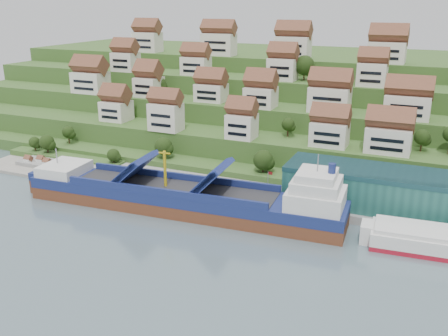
% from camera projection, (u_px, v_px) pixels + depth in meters
% --- Properties ---
extents(ground, '(300.00, 300.00, 0.00)m').
position_uv_depth(ground, '(191.00, 210.00, 133.36)').
color(ground, slate).
rests_on(ground, ground).
extents(quay, '(180.00, 14.00, 2.20)m').
position_uv_depth(quay, '(280.00, 198.00, 138.45)').
color(quay, gray).
rests_on(quay, ground).
extents(pebble_beach, '(45.00, 20.00, 1.00)m').
position_uv_depth(pebble_beach, '(52.00, 167.00, 165.59)').
color(pebble_beach, gray).
rests_on(pebble_beach, ground).
extents(hillside, '(260.00, 128.00, 31.00)m').
position_uv_depth(hillside, '(298.00, 102.00, 219.87)').
color(hillside, '#2D4C1E').
rests_on(hillside, ground).
extents(hillside_village, '(154.66, 64.11, 29.05)m').
position_uv_depth(hillside_village, '(279.00, 84.00, 177.51)').
color(hillside_village, silver).
rests_on(hillside_village, ground).
extents(hillside_trees, '(137.16, 61.81, 30.95)m').
position_uv_depth(hillside_trees, '(239.00, 109.00, 170.98)').
color(hillside_trees, '#223913').
rests_on(hillside_trees, ground).
extents(warehouse, '(60.00, 15.00, 10.00)m').
position_uv_depth(warehouse, '(404.00, 192.00, 126.11)').
color(warehouse, '#215B53').
rests_on(warehouse, quay).
extents(flagpole, '(1.28, 0.16, 8.00)m').
position_uv_depth(flagpole, '(268.00, 183.00, 132.97)').
color(flagpole, gray).
rests_on(flagpole, quay).
extents(beach_huts, '(14.40, 3.70, 2.20)m').
position_uv_depth(beach_huts, '(44.00, 163.00, 164.75)').
color(beach_huts, white).
rests_on(beach_huts, pebble_beach).
extents(cargo_ship, '(87.04, 18.89, 19.26)m').
position_uv_depth(cargo_ship, '(190.00, 199.00, 131.28)').
color(cargo_ship, brown).
rests_on(cargo_ship, ground).
extents(second_ship, '(28.87, 12.51, 8.17)m').
position_uv_depth(second_ship, '(440.00, 241.00, 110.64)').
color(second_ship, maroon).
rests_on(second_ship, ground).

